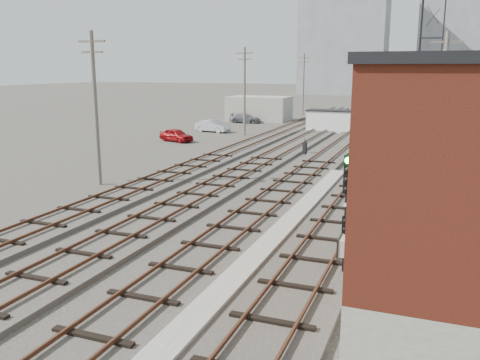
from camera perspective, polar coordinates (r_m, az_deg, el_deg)
The scene contains 23 objects.
ground at distance 65.64m, azimuth 15.57°, elevation 5.96°, with size 320.00×320.00×0.00m, color #282621.
track_right at distance 44.65m, azimuth 16.05°, elevation 3.21°, with size 3.20×90.00×0.39m.
track_mid_right at distance 45.16m, azimuth 10.99°, elevation 3.57°, with size 3.20×90.00×0.39m.
track_mid_left at distance 46.01m, azimuth 6.07°, elevation 3.89°, with size 3.20×90.00×0.39m.
track_left at distance 47.19m, azimuth 1.37°, elevation 4.16°, with size 3.20×90.00×0.39m.
platform_curb at distance 20.94m, azimuth 4.12°, elevation -6.43°, with size 0.90×28.00×0.26m, color gray.
brick_building at distance 17.34m, azimuth 24.93°, elevation 0.43°, with size 6.54×12.20×7.22m.
lattice_tower at distance 39.99m, azimuth 20.53°, elevation 12.54°, with size 1.60×1.60×15.00m.
utility_pole_left_a at distance 31.27m, azimuth -15.92°, elevation 8.13°, with size 1.80×0.24×9.00m.
utility_pole_left_b at distance 53.40m, azimuth 0.52°, elevation 10.19°, with size 1.80×0.24×9.00m.
utility_pole_left_c at distance 77.30m, azimuth 7.14°, elevation 10.79°, with size 1.80×0.24×9.00m.
utility_pole_right_a at distance 33.05m, azimuth 21.72°, elevation 7.93°, with size 1.80×0.24×9.00m.
utility_pole_right_b at distance 63.02m, azimuth 21.60°, elevation 9.68°, with size 1.80×0.24×9.00m.
apartment_left at distance 142.29m, azimuth 11.61°, elevation 15.46°, with size 22.00×14.00×30.00m, color gray.
apartment_right at distance 155.11m, azimuth 22.34°, elevation 13.79°, with size 16.00×12.00×26.00m, color gray.
shed_left at distance 68.87m, azimuth 2.17°, elevation 8.02°, with size 8.00×5.00×3.20m, color gray.
shed_right at distance 75.19m, azimuth 23.33°, elevation 7.70°, with size 6.00×6.00×4.00m, color gray.
signal_mast at distance 16.96m, azimuth 11.86°, elevation -2.81°, with size 0.40×0.42×4.23m.
switch_stand at distance 41.47m, azimuth 7.28°, elevation 3.60°, with size 0.34×0.34×1.26m.
site_trailer at distance 57.40m, azimuth 10.39°, elevation 6.56°, with size 5.74×2.56×2.40m.
car_red at distance 49.25m, azimuth -7.17°, elevation 5.03°, with size 1.47×3.65×1.25m, color maroon.
car_silver at distance 56.34m, azimuth -3.09°, elevation 6.06°, with size 1.39×3.97×1.31m, color #B7BAC0.
car_grey at distance 65.87m, azimuth 0.59°, elevation 6.95°, with size 1.67×4.11×1.19m, color slate.
Camera 1 is at (6.19, -4.98, 6.89)m, focal length 38.00 mm.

